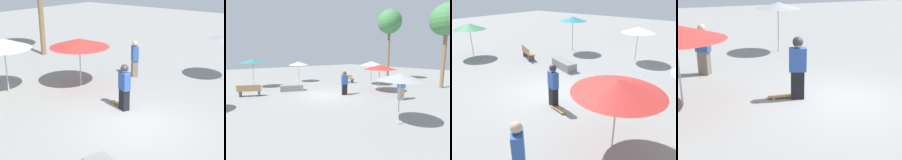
# 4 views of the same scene
# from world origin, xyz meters

# --- Properties ---
(ground_plane) EXTENTS (60.00, 60.00, 0.00)m
(ground_plane) POSITION_xyz_m (0.00, 0.00, 0.00)
(ground_plane) COLOR gray
(skater_main) EXTENTS (0.54, 0.42, 1.78)m
(skater_main) POSITION_xyz_m (-0.98, 0.67, 0.96)
(skater_main) COLOR black
(skater_main) RESTS_ON ground_plane
(skateboard) EXTENTS (0.82, 0.38, 0.07)m
(skateboard) POSITION_xyz_m (-1.38, 0.87, 0.06)
(skateboard) COLOR #B7844C
(skateboard) RESTS_ON ground_plane
(concrete_ledge) EXTENTS (1.93, 1.23, 0.48)m
(concrete_ledge) POSITION_xyz_m (1.50, -3.17, 0.24)
(concrete_ledge) COLOR gray
(concrete_ledge) RESTS_ON ground_plane
(bench_far) EXTENTS (1.63, 1.10, 0.85)m
(bench_far) POSITION_xyz_m (4.69, -3.19, 0.43)
(bench_far) COLOR #47474C
(bench_far) RESTS_ON ground_plane
(shade_umbrella_green) EXTENTS (2.23, 2.23, 2.27)m
(shade_umbrella_green) POSITION_xyz_m (8.32, -1.30, 2.06)
(shade_umbrella_green) COLOR #B7B7BC
(shade_umbrella_green) RESTS_ON ground_plane
(shade_umbrella_red) EXTENTS (2.61, 2.61, 2.18)m
(shade_umbrella_red) POSITION_xyz_m (-4.02, 1.48, 1.99)
(shade_umbrella_red) COLOR #B7B7BC
(shade_umbrella_red) RESTS_ON ground_plane
(shade_umbrella_white) EXTENTS (2.12, 2.12, 2.21)m
(shade_umbrella_white) POSITION_xyz_m (-1.24, -7.38, 2.03)
(shade_umbrella_white) COLOR #B7B7BC
(shade_umbrella_white) RESTS_ON ground_plane
(shade_umbrella_teal) EXTENTS (2.06, 2.06, 2.58)m
(shade_umbrella_teal) POSITION_xyz_m (3.55, -6.81, 2.41)
(shade_umbrella_teal) COLOR #B7B7BC
(shade_umbrella_teal) RESTS_ON ground_plane
(bystander_watching) EXTENTS (0.54, 0.53, 1.78)m
(bystander_watching) POSITION_xyz_m (-2.92, 4.13, 0.89)
(bystander_watching) COLOR #726656
(bystander_watching) RESTS_ON ground_plane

